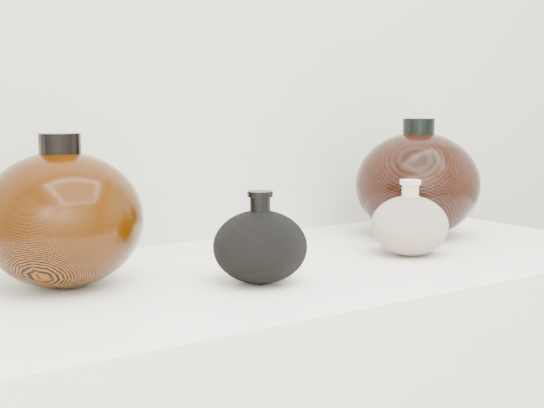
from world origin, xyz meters
TOP-DOWN VIEW (x-y plane):
  - black_gourd_vase at (-0.08, 0.88)m, footprint 0.15×0.15m
  - cream_gourd_vase at (0.22, 0.90)m, footprint 0.12×0.12m
  - left_round_pot at (-0.30, 1.00)m, footprint 0.25×0.25m
  - right_round_pot at (0.35, 1.02)m, footprint 0.23×0.23m

SIDE VIEW (x-z plane):
  - cream_gourd_vase at x=0.22m, z-range 0.89..1.01m
  - black_gourd_vase at x=-0.08m, z-range 0.89..1.01m
  - left_round_pot at x=-0.30m, z-range 0.89..1.09m
  - right_round_pot at x=0.35m, z-range 0.89..1.10m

